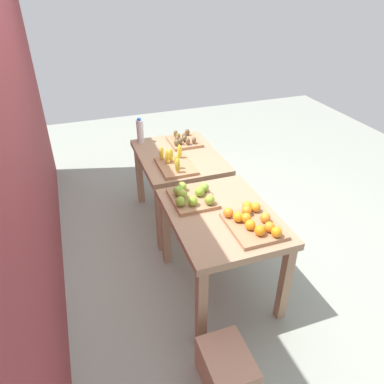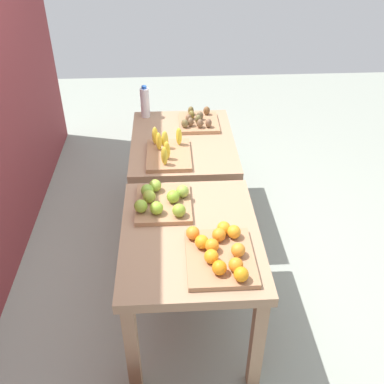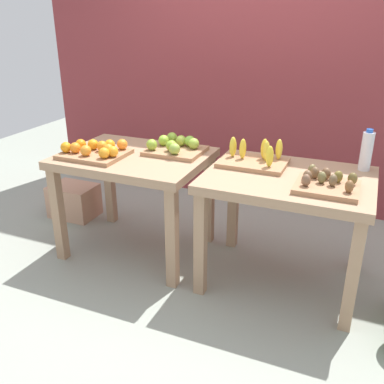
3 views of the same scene
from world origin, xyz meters
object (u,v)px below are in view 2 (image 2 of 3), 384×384
(display_table_left, at_px, (190,247))
(water_bottle, at_px, (145,102))
(orange_bin, at_px, (220,253))
(watermelon_pile, at_px, (205,147))
(apple_bin, at_px, (162,201))
(banana_crate, at_px, (168,151))
(kiwi_bin, at_px, (198,121))
(display_table_right, at_px, (183,152))

(display_table_left, relative_size, water_bottle, 3.82)
(orange_bin, distance_m, watermelon_pile, 2.35)
(apple_bin, height_order, watermelon_pile, apple_bin)
(water_bottle, bearing_deg, watermelon_pile, -48.72)
(display_table_left, bearing_deg, banana_crate, 7.85)
(orange_bin, distance_m, water_bottle, 1.83)
(watermelon_pile, bearing_deg, banana_crate, 161.97)
(water_bottle, distance_m, watermelon_pile, 1.04)
(banana_crate, bearing_deg, kiwi_bin, -27.03)
(display_table_left, bearing_deg, watermelon_pile, -7.35)
(orange_bin, relative_size, kiwi_bin, 1.27)
(watermelon_pile, bearing_deg, water_bottle, 131.28)
(display_table_left, height_order, watermelon_pile, display_table_left)
(apple_bin, height_order, kiwi_bin, apple_bin)
(orange_bin, height_order, banana_crate, banana_crate)
(banana_crate, height_order, water_bottle, water_bottle)
(display_table_right, height_order, kiwi_bin, kiwi_bin)
(watermelon_pile, bearing_deg, kiwi_bin, 169.24)
(water_bottle, bearing_deg, display_table_right, -145.06)
(banana_crate, distance_m, kiwi_bin, 0.56)
(display_table_right, bearing_deg, kiwi_bin, -29.09)
(display_table_left, distance_m, apple_bin, 0.34)
(display_table_left, distance_m, watermelon_pile, 2.11)
(banana_crate, relative_size, water_bottle, 1.62)
(apple_bin, bearing_deg, display_table_left, -147.93)
(display_table_right, bearing_deg, water_bottle, 34.94)
(kiwi_bin, relative_size, water_bottle, 1.32)
(orange_bin, xyz_separation_m, kiwi_bin, (1.58, 0.01, -0.01))
(display_table_right, relative_size, orange_bin, 2.27)
(kiwi_bin, distance_m, watermelon_pile, 0.93)
(orange_bin, bearing_deg, display_table_left, 33.26)
(display_table_right, relative_size, water_bottle, 3.82)
(apple_bin, height_order, banana_crate, banana_crate)
(banana_crate, height_order, kiwi_bin, banana_crate)
(display_table_left, height_order, banana_crate, banana_crate)
(orange_bin, distance_m, apple_bin, 0.57)
(banana_crate, xyz_separation_m, watermelon_pile, (1.17, -0.38, -0.64))
(display_table_left, bearing_deg, apple_bin, 32.07)
(orange_bin, relative_size, banana_crate, 1.04)
(display_table_right, xyz_separation_m, banana_crate, (-0.26, 0.12, 0.16))
(apple_bin, relative_size, watermelon_pile, 0.62)
(kiwi_bin, xyz_separation_m, watermelon_pile, (0.68, -0.13, -0.63))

